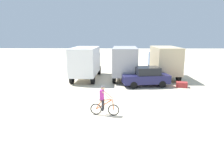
{
  "coord_description": "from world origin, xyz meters",
  "views": [
    {
      "loc": [
        0.06,
        -11.43,
        4.67
      ],
      "look_at": [
        -0.19,
        3.87,
        1.1
      ],
      "focal_mm": 34.44,
      "sensor_mm": 36.0,
      "label": 1
    }
  ],
  "objects": [
    {
      "name": "ground_plane",
      "position": [
        0.0,
        0.0,
        0.0
      ],
      "size": [
        120.0,
        120.0,
        0.0
      ],
      "primitive_type": "plane",
      "color": "beige"
    },
    {
      "name": "supply_crate",
      "position": [
        6.03,
        7.47,
        0.23
      ],
      "size": [
        1.13,
        0.99,
        0.46
      ],
      "primitive_type": "cube",
      "rotation": [
        0.0,
        0.0,
        1.31
      ],
      "color": "#9E2D2D",
      "rests_on": "ground"
    },
    {
      "name": "box_truck_tan_camper",
      "position": [
        5.31,
        11.94,
        1.87
      ],
      "size": [
        2.46,
        6.78,
        3.35
      ],
      "color": "#CCB78E",
      "rests_on": "ground"
    },
    {
      "name": "box_truck_avon_van",
      "position": [
        -3.02,
        10.92,
        1.87
      ],
      "size": [
        2.66,
        6.84,
        3.35
      ],
      "color": "white",
      "rests_on": "ground"
    },
    {
      "name": "box_truck_grey_hauler",
      "position": [
        1.03,
        11.22,
        1.87
      ],
      "size": [
        2.59,
        6.82,
        3.35
      ],
      "color": "#9E9EA3",
      "rests_on": "ground"
    },
    {
      "name": "cyclist_orange_shirt",
      "position": [
        -0.63,
        0.51,
        0.85
      ],
      "size": [
        1.72,
        0.52,
        1.82
      ],
      "color": "black",
      "rests_on": "ground"
    },
    {
      "name": "sedan_parked",
      "position": [
        2.84,
        7.76,
        0.88
      ],
      "size": [
        4.42,
        2.39,
        1.76
      ],
      "color": "#1E1E4C",
      "rests_on": "ground"
    }
  ]
}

